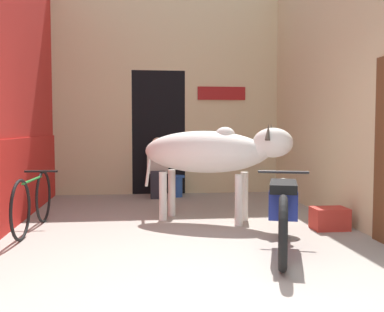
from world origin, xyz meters
name	(u,v)px	position (x,y,z in m)	size (l,w,h in m)	color
ground_plane	(210,291)	(0.00, 0.00, 0.00)	(30.00, 30.00, 0.00)	#9E9389
wall_left_shopfront	(5,74)	(-2.28, 2.67, 2.00)	(0.25, 5.35, 4.14)	red
wall_back_with_doorway	(164,105)	(-0.06, 5.60, 1.76)	(4.39, 0.93, 4.14)	beige
wall_right_with_door	(342,75)	(2.28, 2.63, 2.04)	(0.22, 5.35, 4.14)	beige
cow	(212,153)	(0.44, 2.68, 0.96)	(2.10, 1.33, 1.37)	silver
motorcycle_near	(283,208)	(0.94, 1.06, 0.46)	(0.80, 1.96, 0.80)	black
bicycle	(33,202)	(-1.90, 2.35, 0.37)	(0.44, 1.72, 0.73)	black
shopkeeper_seated	(158,166)	(-0.22, 4.85, 0.59)	(0.39, 0.33, 1.12)	#282833
plastic_stool	(177,185)	(0.15, 4.91, 0.22)	(0.28, 0.28, 0.40)	#2856B2
crate	(330,219)	(1.86, 1.98, 0.14)	(0.44, 0.32, 0.28)	red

